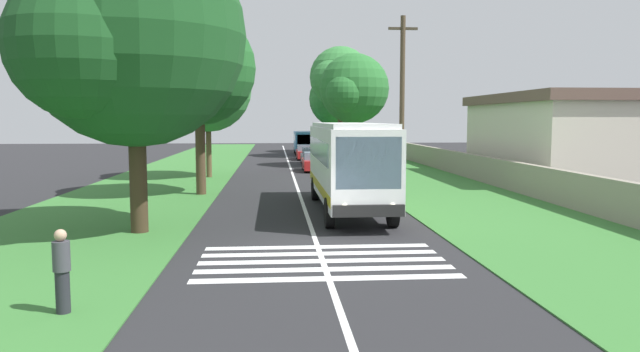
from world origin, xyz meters
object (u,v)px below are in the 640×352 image
object	(u,v)px
roadside_tree_left_1	(129,41)
roadside_tree_right_1	(338,80)
roadside_tree_left_0	(204,91)
trailing_minibus_0	(304,140)
trailing_car_0	(315,162)
roadside_tree_right_0	(353,90)
trailing_car_1	(312,156)
coach_bus	(348,161)
pedestrian	(62,270)
utility_pole	(402,105)
roadside_tree_right_2	(335,100)
roadside_building	(572,136)
trailing_car_2	(306,153)
roadside_tree_left_2	(195,71)

from	to	relation	value
roadside_tree_left_1	roadside_tree_right_1	world-z (taller)	roadside_tree_right_1
roadside_tree_left_0	trailing_minibus_0	bearing A→B (deg)	-16.72
trailing_car_0	trailing_minibus_0	distance (m)	21.62
roadside_tree_left_0	roadside_tree_right_0	bearing A→B (deg)	-51.07
roadside_tree_left_0	roadside_tree_right_1	distance (m)	24.59
trailing_car_1	trailing_car_0	bearing A→B (deg)	178.23
coach_bus	trailing_minibus_0	bearing A→B (deg)	-0.34
pedestrian	utility_pole	bearing A→B (deg)	-32.59
roadside_tree_right_2	roadside_tree_left_0	bearing A→B (deg)	158.56
roadside_tree_left_1	roadside_building	size ratio (longest dim) A/B	0.73
trailing_minibus_0	roadside_tree_left_1	distance (m)	46.48
trailing_car_0	roadside_tree_right_1	distance (m)	18.91
trailing_car_0	trailing_car_2	world-z (taller)	same
trailing_car_0	utility_pole	distance (m)	16.95
trailing_car_0	pedestrian	size ratio (longest dim) A/B	2.54
trailing_car_2	roadside_tree_left_2	size ratio (longest dim) A/B	0.46
roadside_tree_left_1	utility_pole	world-z (taller)	roadside_tree_left_1
trailing_minibus_0	utility_pole	size ratio (longest dim) A/B	0.69
trailing_car_2	trailing_car_1	bearing A→B (deg)	-178.27
coach_bus	roadside_tree_right_2	size ratio (longest dim) A/B	1.16
trailing_car_1	trailing_minibus_0	size ratio (longest dim) A/B	0.72
roadside_tree_right_0	roadside_tree_right_2	size ratio (longest dim) A/B	0.96
roadside_tree_right_0	roadside_building	distance (m)	17.67
utility_pole	pedestrian	size ratio (longest dim) A/B	5.17
coach_bus	roadside_tree_left_1	distance (m)	10.02
roadside_tree_left_1	roadside_building	xyz separation A→B (m)	(16.29, -23.95, -3.69)
trailing_car_0	roadside_tree_right_2	size ratio (longest dim) A/B	0.45
trailing_car_1	roadside_tree_right_1	bearing A→B (deg)	-18.83
utility_pole	pedestrian	distance (m)	19.57
roadside_tree_left_1	utility_pole	xyz separation A→B (m)	(7.69, -10.93, -1.93)
utility_pole	roadside_tree_right_1	bearing A→B (deg)	-1.01
utility_pole	roadside_building	world-z (taller)	utility_pole
roadside_tree_right_1	roadside_tree_right_2	xyz separation A→B (m)	(8.42, -0.57, -1.88)
trailing_minibus_0	roadside_tree_left_2	xyz separation A→B (m)	(-35.32, 7.30, 4.76)
trailing_car_2	roadside_building	bearing A→B (deg)	-141.80
trailing_minibus_0	roadside_tree_left_0	size ratio (longest dim) A/B	0.68
trailing_minibus_0	roadside_tree_left_2	size ratio (longest dim) A/B	0.65
coach_bus	trailing_car_2	bearing A→B (deg)	0.04
roadside_tree_left_1	roadside_tree_right_0	bearing A→B (deg)	-21.86
roadside_tree_left_0	coach_bus	bearing A→B (deg)	-152.68
trailing_car_0	trailing_car_1	size ratio (longest dim) A/B	1.00
trailing_car_0	utility_pole	bearing A→B (deg)	-169.21
roadside_tree_right_2	pedestrian	world-z (taller)	roadside_tree_right_2
trailing_minibus_0	roadside_tree_right_1	xyz separation A→B (m)	(-4.56, -3.37, 6.45)
trailing_minibus_0	trailing_car_0	bearing A→B (deg)	179.20
trailing_car_0	roadside_tree_left_2	world-z (taller)	roadside_tree_left_2
coach_bus	utility_pole	size ratio (longest dim) A/B	1.28
trailing_car_2	roadside_tree_right_0	distance (m)	10.82
trailing_car_1	roadside_tree_left_0	distance (m)	14.89
trailing_car_2	roadside_tree_right_0	bearing A→B (deg)	-158.50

